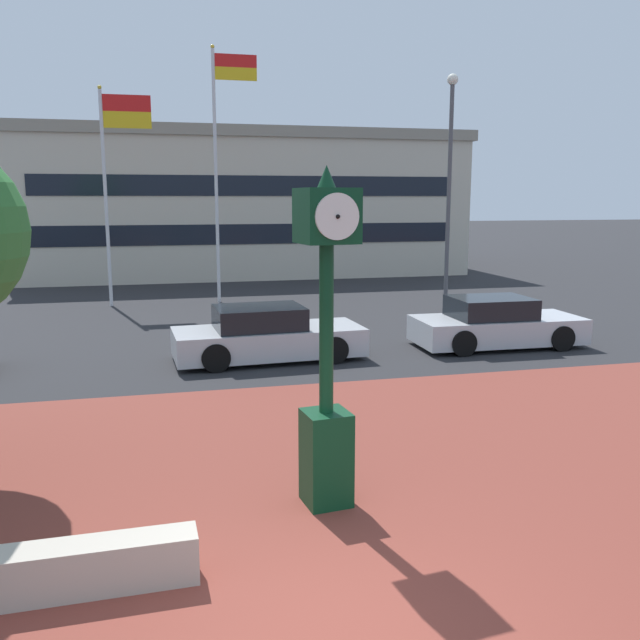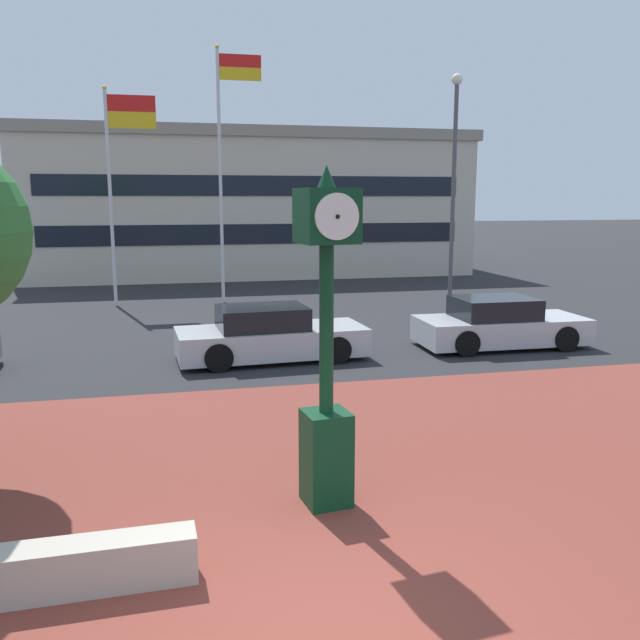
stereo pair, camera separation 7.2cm
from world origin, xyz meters
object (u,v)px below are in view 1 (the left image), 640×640
(flagpole_primary, at_px, (112,174))
(civic_building, at_px, (237,203))
(flagpole_secondary, at_px, (220,156))
(street_lamp_post, at_px, (450,171))
(street_clock, at_px, (326,350))
(car_street_far, at_px, (496,325))
(car_street_near, at_px, (266,336))

(flagpole_primary, height_order, civic_building, flagpole_primary)
(flagpole_secondary, distance_m, street_lamp_post, 8.05)
(flagpole_secondary, relative_size, street_lamp_post, 1.16)
(street_clock, xyz_separation_m, civic_building, (2.41, 29.25, 1.52))
(flagpole_secondary, height_order, street_lamp_post, flagpole_secondary)
(car_street_far, height_order, flagpole_primary, flagpole_primary)
(flagpole_secondary, bearing_deg, street_clock, -91.26)
(car_street_far, xyz_separation_m, street_lamp_post, (1.14, 5.68, 4.06))
(street_clock, bearing_deg, flagpole_primary, 94.25)
(flagpole_primary, relative_size, flagpole_secondary, 0.84)
(flagpole_secondary, bearing_deg, civic_building, 80.57)
(flagpole_primary, xyz_separation_m, street_lamp_post, (10.92, -3.52, 0.05))
(car_street_near, bearing_deg, flagpole_secondary, 177.63)
(flagpole_secondary, bearing_deg, flagpole_primary, -180.00)
(car_street_near, distance_m, car_street_far, 5.96)
(car_street_near, distance_m, flagpole_secondary, 10.37)
(car_street_far, bearing_deg, street_clock, -38.66)
(car_street_near, height_order, car_street_far, same)
(car_street_near, xyz_separation_m, street_lamp_post, (7.10, 5.75, 4.06))
(civic_building, bearing_deg, street_lamp_post, -71.83)
(car_street_far, distance_m, flagpole_secondary, 11.97)
(civic_building, xyz_separation_m, street_lamp_post, (5.18, -15.77, 1.14))
(car_street_far, xyz_separation_m, civic_building, (-4.04, 21.45, 2.92))
(street_lamp_post, bearing_deg, street_clock, -119.39)
(flagpole_secondary, height_order, civic_building, flagpole_secondary)
(flagpole_primary, bearing_deg, street_lamp_post, -17.89)
(street_clock, distance_m, flagpole_primary, 17.51)
(flagpole_primary, distance_m, civic_building, 13.57)
(car_street_far, distance_m, flagpole_primary, 14.01)
(flagpole_primary, distance_m, flagpole_secondary, 3.76)
(car_street_near, relative_size, civic_building, 0.21)
(car_street_near, bearing_deg, flagpole_primary, -160.67)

